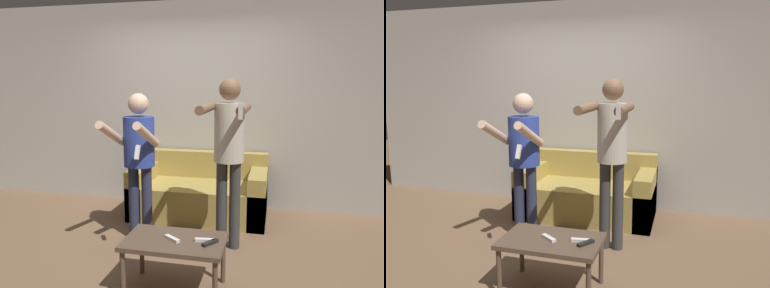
% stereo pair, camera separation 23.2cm
% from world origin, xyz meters
% --- Properties ---
extents(ground_plane, '(14.00, 14.00, 0.00)m').
position_xyz_m(ground_plane, '(0.00, 0.00, 0.00)').
color(ground_plane, brown).
extents(wall_back, '(6.40, 0.06, 2.70)m').
position_xyz_m(wall_back, '(0.00, 1.64, 1.35)').
color(wall_back, '#B7B2A8').
rests_on(wall_back, ground_plane).
extents(couch, '(1.64, 0.86, 0.76)m').
position_xyz_m(couch, '(0.21, 1.18, 0.27)').
color(couch, '#AD9347').
rests_on(couch, ground_plane).
extents(person_standing_left, '(0.44, 0.72, 1.55)m').
position_xyz_m(person_standing_left, '(-0.25, 0.30, 0.96)').
color(person_standing_left, '#282D47').
rests_on(person_standing_left, ground_plane).
extents(person_standing_right, '(0.41, 0.79, 1.69)m').
position_xyz_m(person_standing_right, '(0.67, 0.29, 1.06)').
color(person_standing_right, '#383838').
rests_on(person_standing_right, ground_plane).
extents(coffee_table, '(0.79, 0.49, 0.43)m').
position_xyz_m(coffee_table, '(0.37, -0.57, 0.38)').
color(coffee_table, brown).
rests_on(coffee_table, ground_plane).
extents(remote_near, '(0.12, 0.14, 0.02)m').
position_xyz_m(remote_near, '(0.66, -0.59, 0.45)').
color(remote_near, black).
rests_on(remote_near, coffee_table).
extents(remote_mid, '(0.14, 0.12, 0.02)m').
position_xyz_m(remote_mid, '(0.35, -0.59, 0.45)').
color(remote_mid, white).
rests_on(remote_mid, coffee_table).
extents(remote_far, '(0.15, 0.06, 0.02)m').
position_xyz_m(remote_far, '(0.61, -0.56, 0.45)').
color(remote_far, white).
rests_on(remote_far, coffee_table).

